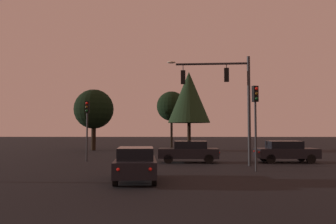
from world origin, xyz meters
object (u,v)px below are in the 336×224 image
tree_left_far (189,97)px  tree_center_horizon (94,109)px  car_nearside_lane (136,163)px  tree_behind_sign (172,106)px  traffic_signal_mast_arm (226,91)px  car_crossing_left (189,151)px  traffic_light_corner_left (256,111)px  car_crossing_right (286,151)px  traffic_light_corner_right (87,119)px

tree_left_far → tree_center_horizon: tree_left_far is taller
car_nearside_lane → tree_behind_sign: bearing=86.6°
traffic_signal_mast_arm → car_crossing_left: traffic_signal_mast_arm is taller
traffic_light_corner_left → tree_center_horizon: bearing=125.4°
car_crossing_right → car_crossing_left: bearing=-178.6°
car_nearside_lane → traffic_light_corner_left: bearing=30.0°
car_crossing_right → tree_behind_sign: tree_behind_sign is taller
traffic_light_corner_right → tree_center_horizon: size_ratio=0.64×
car_nearside_lane → tree_left_far: size_ratio=0.51×
traffic_signal_mast_arm → tree_left_far: (-1.80, 12.75, 0.82)m
traffic_light_corner_left → car_nearside_lane: size_ratio=1.13×
car_crossing_left → car_crossing_right: size_ratio=1.00×
traffic_light_corner_left → car_nearside_lane: traffic_light_corner_left is taller
car_crossing_left → tree_behind_sign: (-1.28, 17.12, 4.42)m
traffic_light_corner_left → traffic_light_corner_right: 12.62m
car_crossing_left → tree_center_horizon: (-10.13, 14.12, 3.87)m
car_crossing_right → tree_left_far: tree_left_far is taller
traffic_light_corner_right → tree_left_far: (8.09, 9.59, 2.52)m
car_nearside_lane → tree_center_horizon: bearing=107.7°
traffic_signal_mast_arm → tree_behind_sign: size_ratio=1.01×
tree_left_far → car_crossing_right: bearing=-58.7°
tree_behind_sign → car_crossing_left: bearing=-85.7°
car_nearside_lane → car_crossing_right: bearing=42.4°
tree_behind_sign → car_crossing_right: bearing=-64.3°
car_nearside_lane → car_crossing_left: 9.16m
car_nearside_lane → car_crossing_left: size_ratio=0.98×
traffic_light_corner_left → tree_left_far: 16.15m
traffic_light_corner_left → traffic_light_corner_right: bearing=151.0°
car_crossing_right → traffic_light_corner_right: bearing=176.5°
traffic_light_corner_right → tree_behind_sign: size_ratio=0.63×
traffic_signal_mast_arm → tree_center_horizon: bearing=127.5°
traffic_light_corner_left → car_crossing_right: 6.75m
traffic_light_corner_left → car_nearside_lane: 7.74m
traffic_signal_mast_arm → car_crossing_left: 5.15m
traffic_signal_mast_arm → car_crossing_right: (4.55, 2.28, -4.07)m
traffic_light_corner_right → car_nearside_lane: size_ratio=1.05×
traffic_light_corner_left → tree_behind_sign: 22.77m
traffic_signal_mast_arm → traffic_light_corner_right: traffic_signal_mast_arm is taller
traffic_light_corner_right → tree_center_horizon: (-2.59, 13.08, 1.51)m
traffic_light_corner_right → traffic_light_corner_left: bearing=-29.0°
tree_left_far → tree_center_horizon: size_ratio=1.20×
car_nearside_lane → tree_left_far: (3.37, 19.36, 4.89)m
car_crossing_left → tree_center_horizon: bearing=125.7°
car_nearside_lane → tree_behind_sign: 26.26m
traffic_signal_mast_arm → car_crossing_left: size_ratio=1.64×
traffic_light_corner_left → car_crossing_left: traffic_light_corner_left is taller
tree_behind_sign → tree_left_far: size_ratio=0.84×
traffic_signal_mast_arm → tree_left_far: 12.90m
traffic_signal_mast_arm → tree_behind_sign: 19.57m
tree_behind_sign → tree_left_far: tree_left_far is taller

